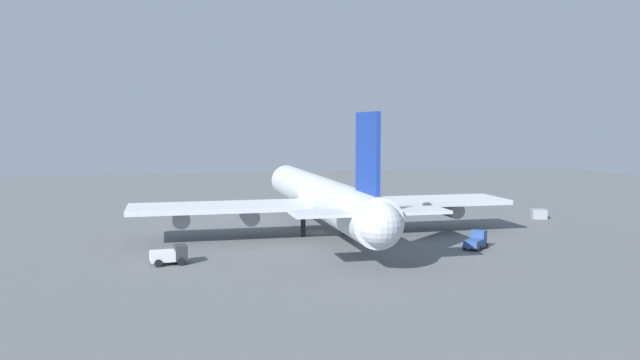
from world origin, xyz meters
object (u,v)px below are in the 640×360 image
at_px(cargo_loader, 476,241).
at_px(cargo_container_fore, 539,214).
at_px(maintenance_van, 170,255).
at_px(cargo_container_aft, 406,201).
at_px(cargo_airplane, 321,197).
at_px(safety_cone_nose, 282,208).

relative_size(cargo_loader, cargo_container_fore, 1.33).
height_order(maintenance_van, cargo_container_fore, maintenance_van).
height_order(cargo_container_fore, cargo_container_aft, cargo_container_aft).
xyz_separation_m(maintenance_van, cargo_loader, (0.17, -39.44, -0.04)).
relative_size(cargo_airplane, cargo_container_fore, 20.54).
relative_size(cargo_airplane, cargo_loader, 15.45).
distance_m(cargo_loader, cargo_container_aft, 45.37).
bearing_deg(cargo_container_fore, maintenance_van, 109.79).
bearing_deg(safety_cone_nose, cargo_container_aft, -90.36).
bearing_deg(safety_cone_nose, cargo_loader, -158.15).
height_order(cargo_container_aft, safety_cone_nose, cargo_container_aft).
distance_m(cargo_airplane, cargo_container_fore, 41.24).
bearing_deg(cargo_container_aft, maintenance_van, 133.90).
bearing_deg(safety_cone_nose, cargo_airplane, -178.17).
height_order(maintenance_van, safety_cone_nose, maintenance_van).
bearing_deg(maintenance_van, cargo_airplane, -52.57).
relative_size(cargo_loader, safety_cone_nose, 6.39).
height_order(maintenance_van, cargo_container_aft, maintenance_van).
xyz_separation_m(maintenance_van, cargo_container_aft, (44.95, -46.71, -0.19)).
bearing_deg(cargo_airplane, cargo_container_fore, -82.21).
xyz_separation_m(cargo_airplane, cargo_container_fore, (5.56, -40.60, -4.67)).
relative_size(cargo_container_aft, safety_cone_nose, 5.66).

